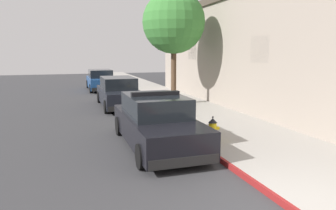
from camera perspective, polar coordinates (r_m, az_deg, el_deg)
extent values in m
cube|color=#353538|center=(14.51, -19.11, -2.63)|extent=(34.19, 60.00, 0.20)
cube|color=#9E9991|center=(15.52, 3.55, -0.70)|extent=(3.75, 60.00, 0.14)
cube|color=maroon|center=(14.94, -3.30, -1.11)|extent=(0.08, 60.00, 0.14)
cube|color=gray|center=(15.70, 27.64, 8.00)|extent=(7.35, 25.49, 5.40)
cube|color=black|center=(13.36, 16.53, 9.77)|extent=(0.06, 1.30, 1.10)
cube|color=black|center=(19.68, 4.58, 9.93)|extent=(0.06, 1.30, 1.10)
cube|color=black|center=(9.46, -2.12, -4.21)|extent=(1.84, 4.80, 0.76)
cube|color=black|center=(9.46, -2.39, 0.00)|extent=(1.64, 2.50, 0.60)
cube|color=black|center=(7.40, 2.93, -10.27)|extent=(1.76, 0.16, 0.24)
cube|color=black|center=(11.73, -5.24, -2.84)|extent=(1.76, 0.16, 0.24)
cylinder|color=black|center=(10.96, -8.90, -3.80)|extent=(0.22, 0.64, 0.64)
cylinder|color=black|center=(11.34, -0.28, -3.23)|extent=(0.22, 0.64, 0.64)
cylinder|color=black|center=(7.74, -4.83, -9.39)|extent=(0.22, 0.64, 0.64)
cylinder|color=black|center=(8.28, 6.96, -8.16)|extent=(0.22, 0.64, 0.64)
cube|color=black|center=(9.36, -2.33, 2.12)|extent=(1.48, 0.20, 0.12)
cube|color=red|center=(9.27, -4.41, 2.03)|extent=(0.44, 0.18, 0.11)
cube|color=#1E33E0|center=(9.46, -0.28, 2.21)|extent=(0.44, 0.18, 0.11)
cube|color=black|center=(16.65, -9.01, 1.67)|extent=(1.84, 4.80, 0.76)
cube|color=black|center=(16.72, -9.16, 4.05)|extent=(1.64, 2.50, 0.60)
cube|color=black|center=(14.41, -7.52, -0.56)|extent=(1.76, 0.16, 0.24)
cube|color=black|center=(18.98, -10.11, 1.81)|extent=(1.76, 0.16, 0.24)
cylinder|color=black|center=(18.26, -12.50, 1.42)|extent=(0.22, 0.64, 0.64)
cylinder|color=black|center=(18.49, -7.19, 1.68)|extent=(0.22, 0.64, 0.64)
cylinder|color=black|center=(14.91, -11.22, -0.32)|extent=(0.22, 0.64, 0.64)
cylinder|color=black|center=(15.20, -4.78, 0.02)|extent=(0.22, 0.64, 0.64)
cube|color=navy|center=(24.50, -12.26, 4.07)|extent=(1.84, 4.80, 0.76)
cube|color=black|center=(24.60, -12.35, 5.68)|extent=(1.64, 2.50, 0.60)
cube|color=black|center=(22.22, -11.62, 2.87)|extent=(1.76, 0.16, 0.24)
cube|color=black|center=(26.85, -12.75, 3.95)|extent=(1.76, 0.16, 0.24)
cylinder|color=black|center=(26.15, -14.50, 3.74)|extent=(0.22, 0.64, 0.64)
cylinder|color=black|center=(26.31, -10.75, 3.91)|extent=(0.22, 0.64, 0.64)
cylinder|color=black|center=(22.77, -13.95, 2.94)|extent=(0.22, 0.64, 0.64)
cylinder|color=black|center=(22.95, -9.67, 3.14)|extent=(0.22, 0.64, 0.64)
cylinder|color=#4C4C51|center=(9.83, 8.15, -6.24)|extent=(0.32, 0.32, 0.06)
cylinder|color=yellow|center=(9.76, 8.19, -4.66)|extent=(0.24, 0.24, 0.50)
cone|color=black|center=(9.69, 8.23, -2.82)|extent=(0.28, 0.28, 0.14)
cylinder|color=#4C4C51|center=(9.66, 8.25, -2.24)|extent=(0.05, 0.05, 0.06)
cylinder|color=yellow|center=(9.67, 7.29, -4.40)|extent=(0.10, 0.10, 0.10)
cylinder|color=yellow|center=(9.82, 9.09, -4.23)|extent=(0.10, 0.10, 0.10)
cylinder|color=yellow|center=(9.60, 8.66, -4.85)|extent=(0.13, 0.12, 0.13)
cylinder|color=brown|center=(16.37, 1.04, 5.60)|extent=(0.28, 0.28, 3.12)
sphere|color=#387A33|center=(16.41, 1.07, 14.99)|extent=(3.21, 3.21, 3.21)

